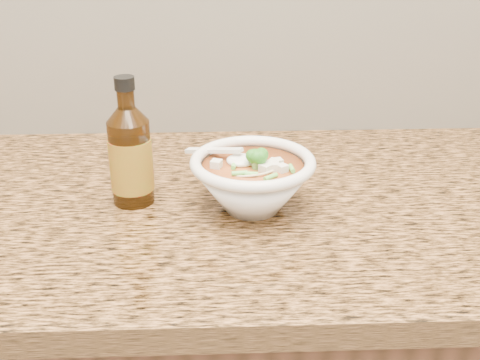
{
  "coord_description": "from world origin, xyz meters",
  "views": [
    {
      "loc": [
        -0.03,
        0.77,
        1.36
      ],
      "look_at": [
        0.01,
        1.63,
        0.95
      ],
      "focal_mm": 45.0,
      "sensor_mm": 36.0,
      "label": 1
    }
  ],
  "objects": [
    {
      "name": "hot_sauce_bottle",
      "position": [
        -0.17,
        1.66,
        0.98
      ],
      "size": [
        0.08,
        0.08,
        0.21
      ],
      "rotation": [
        0.0,
        0.0,
        -0.15
      ],
      "color": "#3D2108",
      "rests_on": "counter_slab"
    },
    {
      "name": "counter_slab",
      "position": [
        0.0,
        1.68,
        0.88
      ],
      "size": [
        4.0,
        0.68,
        0.04
      ],
      "primitive_type": "cube",
      "color": "#A56D3C",
      "rests_on": "cabinet"
    },
    {
      "name": "soup_bowl",
      "position": [
        0.03,
        1.63,
        0.95
      ],
      "size": [
        0.21,
        0.2,
        0.11
      ],
      "rotation": [
        0.0,
        0.0,
        0.12
      ],
      "color": "white",
      "rests_on": "counter_slab"
    }
  ]
}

